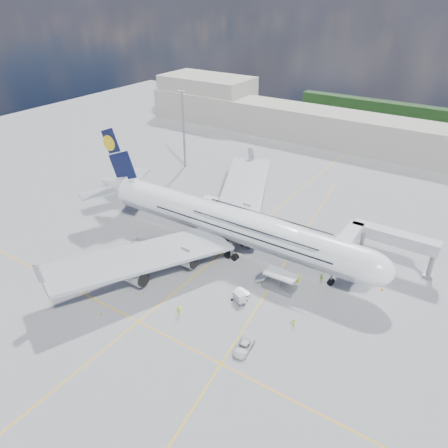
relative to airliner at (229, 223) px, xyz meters
The scene contains 31 objects.
ground 12.13m from the airliner, 91.49° to the right, with size 300.00×300.00×0.00m, color gray.
taxi_line_main 12.13m from the airliner, 91.49° to the right, with size 0.25×220.00×0.01m, color yellow.
taxi_line_cross 30.78m from the airliner, 90.50° to the right, with size 120.00×0.25×0.01m, color yellow.
taxi_line_diag 15.36m from the airliner, ahead, with size 0.25×100.00×0.01m, color yellow.
airliner is the anchor object (origin of this frame).
jet_bridge 31.50m from the airliner, 20.31° to the left, with size 18.80×12.10×8.50m.
cargo_loader 18.87m from the airliner, 23.23° to the right, with size 8.53×3.20×3.67m.
light_mast 53.72m from the airliner, 139.00° to the left, with size 3.00×0.70×25.50m.
terminal 85.00m from the airliner, 90.18° to the left, with size 180.00×16.00×12.00m, color #B2AD9E.
hangar 114.20m from the airliner, 127.98° to the left, with size 40.00×22.00×18.00m, color #B2AD9E.
dolly_row_a 22.32m from the airliner, 153.15° to the right, with size 3.83×2.97×0.50m.
dolly_row_b 19.85m from the airliner, 123.91° to the right, with size 2.91×2.21×1.64m.
dolly_row_c 13.70m from the airliner, 124.25° to the right, with size 2.98×2.34×0.39m.
dolly_back 26.06m from the airliner, 134.66° to the right, with size 3.33×1.99×2.01m.
dolly_nose_far 18.01m from the airliner, 47.71° to the right, with size 3.43×2.48×0.45m.
dolly_nose_near 20.02m from the airliner, 51.18° to the right, with size 3.58×2.81×2.01m.
baggage_tug 16.77m from the airliner, 131.86° to the right, with size 2.55×1.50×1.50m.
catering_truck_inner 20.47m from the airliner, 135.21° to the left, with size 6.37×3.31×3.62m.
catering_truck_outer 28.80m from the airliner, 116.83° to the left, with size 6.66×3.27×3.82m.
service_van 32.56m from the airliner, 52.66° to the right, with size 2.33×5.05×1.40m, color white.
crew_nose 23.44m from the airliner, ahead, with size 0.63×0.41×1.73m, color #AEF419.
crew_loader 29.09m from the airliner, 32.97° to the right, with size 0.77×0.60×1.59m, color #DFF319.
crew_wing 22.17m from the airliner, 121.65° to the right, with size 0.91×0.38×1.55m, color #B9F71A.
crew_van 19.93m from the airliner, ahead, with size 0.98×0.63×2.00m, color #BBDE17.
crew_tug 25.53m from the airliner, 78.78° to the right, with size 1.27×0.73×1.97m, color #B5EB18.
cone_nose 34.94m from the airliner, ahead, with size 0.49×0.49×0.62m.
cone_wing_left_inner 15.73m from the airliner, 120.79° to the left, with size 0.45×0.45×0.57m.
cone_wing_left_outer 19.94m from the airliner, 110.78° to the left, with size 0.49×0.49×0.62m.
cone_wing_right_inner 14.20m from the airliner, 150.21° to the right, with size 0.48×0.48×0.61m.
cone_wing_right_outer 33.90m from the airliner, 102.77° to the right, with size 0.40×0.40×0.51m.
cone_tail 35.23m from the airliner, behind, with size 0.38×0.38×0.48m.
Camera 1 is at (46.68, -62.02, 54.11)m, focal length 35.00 mm.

